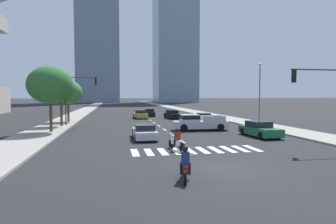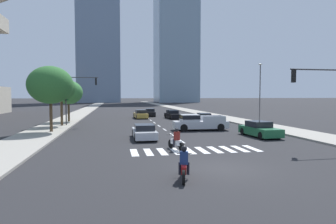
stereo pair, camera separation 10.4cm
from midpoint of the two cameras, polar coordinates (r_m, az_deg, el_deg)
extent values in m
plane|color=#232326|center=(14.97, 10.87, -10.87)|extent=(800.00, 800.00, 0.00)
cube|color=gray|center=(47.02, 11.30, -1.17)|extent=(4.00, 260.00, 0.15)
cube|color=gray|center=(44.18, -19.35, -1.57)|extent=(4.00, 260.00, 0.15)
cube|color=silver|center=(18.80, -6.48, -7.92)|extent=(0.45, 2.43, 0.01)
cube|color=silver|center=(18.88, -3.73, -7.86)|extent=(0.45, 2.43, 0.01)
cube|color=silver|center=(19.01, -1.01, -7.77)|extent=(0.45, 2.43, 0.01)
cube|color=silver|center=(19.18, 1.66, -7.68)|extent=(0.45, 2.43, 0.01)
cube|color=silver|center=(19.38, 4.29, -7.57)|extent=(0.45, 2.43, 0.01)
cube|color=silver|center=(19.63, 6.85, -7.45)|extent=(0.45, 2.43, 0.01)
cube|color=silver|center=(19.91, 9.34, -7.31)|extent=(0.45, 2.43, 0.01)
cube|color=silver|center=(20.23, 11.76, -7.17)|extent=(0.45, 2.43, 0.01)
cube|color=silver|center=(20.59, 14.10, -7.02)|extent=(0.45, 2.43, 0.01)
cube|color=silver|center=(20.97, 16.35, -6.86)|extent=(0.45, 2.43, 0.01)
cube|color=silver|center=(23.31, 2.84, -5.73)|extent=(0.14, 2.00, 0.01)
cube|color=silver|center=(27.18, 0.88, -4.44)|extent=(0.14, 2.00, 0.01)
cube|color=silver|center=(31.08, -0.58, -3.47)|extent=(0.14, 2.00, 0.01)
cube|color=silver|center=(35.00, -1.71, -2.72)|extent=(0.14, 2.00, 0.01)
cube|color=silver|center=(38.94, -2.61, -2.12)|extent=(0.14, 2.00, 0.01)
cube|color=silver|center=(42.89, -3.35, -1.62)|extent=(0.14, 2.00, 0.01)
cube|color=silver|center=(46.85, -3.96, -1.22)|extent=(0.14, 2.00, 0.01)
cube|color=silver|center=(50.81, -4.48, -0.87)|extent=(0.14, 2.00, 0.01)
cube|color=silver|center=(54.78, -4.92, -0.57)|extent=(0.14, 2.00, 0.01)
cube|color=silver|center=(58.76, -5.30, -0.32)|extent=(0.14, 2.00, 0.01)
cube|color=silver|center=(62.74, -5.64, -0.10)|extent=(0.14, 2.00, 0.01)
cube|color=silver|center=(66.72, -5.93, 0.10)|extent=(0.14, 2.00, 0.01)
cube|color=silver|center=(70.70, -6.19, 0.28)|extent=(0.14, 2.00, 0.01)
cylinder|color=black|center=(20.17, 0.72, -6.28)|extent=(0.29, 0.61, 0.60)
cylinder|color=black|center=(18.89, 2.86, -6.94)|extent=(0.29, 0.61, 0.60)
cube|color=silver|center=(19.49, 1.75, -5.96)|extent=(0.56, 1.20, 0.32)
cylinder|color=#B2B2B7|center=(20.03, 0.85, -5.48)|extent=(0.15, 0.32, 0.67)
cylinder|color=black|center=(20.02, 0.79, -4.41)|extent=(0.68, 0.24, 0.04)
cube|color=maroon|center=(19.34, 1.90, -4.73)|extent=(0.41, 0.33, 0.55)
sphere|color=black|center=(19.29, 1.90, -3.54)|extent=(0.26, 0.26, 0.26)
cylinder|color=black|center=(19.41, 1.29, -6.15)|extent=(0.15, 0.15, 0.55)
cylinder|color=black|center=(19.58, 2.21, -6.07)|extent=(0.15, 0.15, 0.55)
cylinder|color=black|center=(13.70, 3.42, -10.86)|extent=(0.27, 0.61, 0.60)
cylinder|color=black|center=(12.13, 3.36, -12.73)|extent=(0.27, 0.61, 0.60)
cube|color=maroon|center=(12.86, 3.39, -10.79)|extent=(0.54, 1.32, 0.32)
cylinder|color=#B2B2B7|center=(13.53, 3.42, -9.73)|extent=(0.14, 0.32, 0.67)
cylinder|color=black|center=(13.50, 3.43, -8.15)|extent=(0.69, 0.21, 0.04)
cube|color=navy|center=(12.66, 3.40, -8.99)|extent=(0.41, 0.32, 0.55)
sphere|color=black|center=(12.58, 3.40, -7.19)|extent=(0.26, 0.26, 0.26)
cylinder|color=black|center=(12.87, 2.58, -11.00)|extent=(0.15, 0.15, 0.55)
cylinder|color=black|center=(12.87, 4.21, -11.01)|extent=(0.15, 0.15, 0.55)
cube|color=#B7BABF|center=(30.63, 6.47, -2.48)|extent=(5.76, 2.16, 0.75)
cube|color=#B7BABF|center=(30.30, 4.40, -1.15)|extent=(1.89, 1.85, 0.70)
cube|color=black|center=(30.30, 4.40, -0.99)|extent=(1.91, 1.89, 0.39)
cube|color=#B7BABF|center=(30.03, 9.23, -1.37)|extent=(2.39, 0.18, 0.55)
cube|color=#B7BABF|center=(31.80, 8.23, -1.11)|extent=(2.39, 0.18, 0.55)
cube|color=#B7BABF|center=(31.28, 10.81, -1.20)|extent=(0.16, 1.85, 0.55)
cylinder|color=black|center=(29.39, 3.24, -3.13)|extent=(0.77, 0.29, 0.76)
cylinder|color=black|center=(31.07, 2.61, -2.78)|extent=(0.77, 0.29, 0.76)
cylinder|color=black|center=(30.39, 10.41, -2.96)|extent=(0.77, 0.29, 0.76)
cylinder|color=black|center=(32.01, 9.43, -2.64)|extent=(0.77, 0.29, 0.76)
cube|color=#1E6038|center=(27.01, 17.72, -3.57)|extent=(2.09, 4.63, 0.69)
cube|color=black|center=(27.14, 17.49, -2.26)|extent=(1.73, 2.13, 0.51)
cylinder|color=black|center=(26.21, 21.03, -4.24)|extent=(0.26, 0.65, 0.64)
cylinder|color=black|center=(25.30, 17.94, -4.45)|extent=(0.26, 0.65, 0.64)
cylinder|color=black|center=(28.77, 17.52, -3.53)|extent=(0.26, 0.65, 0.64)
cylinder|color=black|center=(27.95, 14.61, -3.68)|extent=(0.26, 0.65, 0.64)
cube|color=#B28E38|center=(46.56, -5.34, -0.64)|extent=(2.06, 4.60, 0.68)
cube|color=black|center=(46.30, -5.31, 0.10)|extent=(1.70, 2.12, 0.55)
cylinder|color=black|center=(47.97, -6.57, -0.75)|extent=(0.26, 0.65, 0.64)
cylinder|color=black|center=(48.20, -4.67, -0.72)|extent=(0.26, 0.65, 0.64)
cylinder|color=black|center=(44.94, -6.07, -1.01)|extent=(0.26, 0.65, 0.64)
cylinder|color=black|center=(45.19, -4.04, -0.98)|extent=(0.26, 0.65, 0.64)
cube|color=black|center=(39.57, 7.22, -1.40)|extent=(2.13, 4.43, 0.59)
cube|color=black|center=(39.74, 7.15, -0.58)|extent=(1.73, 2.06, 0.51)
cylinder|color=black|center=(38.36, 8.88, -1.76)|extent=(0.27, 0.66, 0.64)
cylinder|color=black|center=(37.98, 6.53, -1.79)|extent=(0.27, 0.66, 0.64)
cylinder|color=black|center=(41.18, 7.85, -1.41)|extent=(0.27, 0.66, 0.64)
cylinder|color=black|center=(40.83, 5.65, -1.43)|extent=(0.27, 0.66, 0.64)
cube|color=#B7BABF|center=(24.58, -4.60, -4.19)|extent=(1.78, 4.51, 0.61)
cube|color=black|center=(24.30, -4.55, -3.00)|extent=(1.56, 2.03, 0.46)
cylinder|color=black|center=(26.05, -6.69, -4.09)|extent=(0.22, 0.64, 0.64)
cylinder|color=black|center=(26.20, -3.19, -4.04)|extent=(0.22, 0.64, 0.64)
cylinder|color=black|center=(23.02, -6.19, -5.06)|extent=(0.22, 0.64, 0.64)
cylinder|color=black|center=(23.19, -2.24, -4.98)|extent=(0.22, 0.64, 0.64)
cube|color=black|center=(45.87, 1.02, -0.70)|extent=(2.03, 4.78, 0.65)
cube|color=black|center=(46.06, 0.94, 0.04)|extent=(1.65, 2.20, 0.51)
cylinder|color=black|center=(44.58, 2.51, -1.03)|extent=(0.26, 0.65, 0.64)
cylinder|color=black|center=(44.15, 0.61, -1.07)|extent=(0.26, 0.65, 0.64)
cylinder|color=black|center=(47.62, 1.39, -0.75)|extent=(0.26, 0.65, 0.64)
cylinder|color=black|center=(47.22, -0.39, -0.79)|extent=(0.26, 0.65, 0.64)
cube|color=black|center=(51.36, -3.49, -0.28)|extent=(2.16, 4.72, 0.66)
cube|color=black|center=(51.55, -3.51, 0.40)|extent=(1.73, 2.19, 0.52)
cylinder|color=black|center=(49.85, -2.51, -0.58)|extent=(0.27, 0.66, 0.64)
cylinder|color=black|center=(49.79, -4.34, -0.59)|extent=(0.27, 0.66, 0.64)
cylinder|color=black|center=(52.96, -2.69, -0.35)|extent=(0.27, 0.66, 0.64)
cylinder|color=black|center=(52.90, -4.42, -0.36)|extent=(0.27, 0.66, 0.64)
cylinder|color=#333335|center=(22.88, 28.08, 7.35)|extent=(4.75, 0.10, 0.10)
cube|color=black|center=(21.59, 23.60, 6.53)|extent=(0.20, 0.28, 0.90)
sphere|color=red|center=(21.61, 23.62, 7.32)|extent=(0.18, 0.18, 0.18)
sphere|color=orange|center=(21.59, 23.60, 6.53)|extent=(0.18, 0.18, 0.18)
sphere|color=green|center=(21.58, 23.59, 5.73)|extent=(0.18, 0.18, 0.18)
cylinder|color=#333335|center=(36.46, -19.37, 2.34)|extent=(0.14, 0.14, 6.06)
cylinder|color=#333335|center=(36.28, -16.50, 6.54)|extent=(3.75, 0.10, 0.10)
cube|color=black|center=(36.13, -13.91, 5.87)|extent=(0.20, 0.28, 0.90)
sphere|color=red|center=(36.14, -13.91, 6.35)|extent=(0.18, 0.18, 0.18)
sphere|color=orange|center=(36.13, -13.91, 5.87)|extent=(0.18, 0.18, 0.18)
sphere|color=green|center=(36.12, -13.90, 5.40)|extent=(0.18, 0.18, 0.18)
cube|color=#19662D|center=(36.46, -19.37, 2.29)|extent=(0.60, 0.04, 0.18)
cylinder|color=#3F3F42|center=(37.58, 17.70, 3.29)|extent=(0.12, 0.12, 7.23)
ellipsoid|color=beige|center=(37.78, 17.79, 8.93)|extent=(0.50, 0.24, 0.20)
cylinder|color=#4C3823|center=(30.28, -21.92, -0.94)|extent=(0.28, 0.28, 2.81)
ellipsoid|color=#2D662D|center=(30.23, -22.05, 4.96)|extent=(4.28, 4.28, 3.64)
cylinder|color=#4C3823|center=(36.00, -20.10, -0.04)|extent=(0.28, 0.28, 3.10)
ellipsoid|color=#2D662D|center=(35.96, -20.19, 4.49)|extent=(3.24, 3.24, 2.75)
cylinder|color=#4C3823|center=(41.27, -18.86, -0.09)|extent=(0.28, 0.28, 2.42)
ellipsoid|color=#387538|center=(41.20, -18.93, 3.68)|extent=(3.75, 3.75, 3.19)
cube|color=slate|center=(167.92, -13.45, 17.75)|extent=(22.10, 21.91, 91.94)
cube|color=#7A93A8|center=(167.10, 1.52, 16.91)|extent=(21.71, 23.22, 86.29)
camera|label=1|loc=(0.05, -89.90, 0.01)|focal=30.99mm
camera|label=2|loc=(0.05, 90.10, -0.01)|focal=30.99mm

